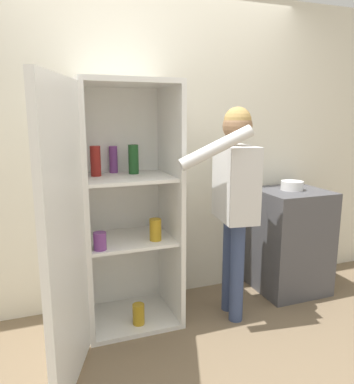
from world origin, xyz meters
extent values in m
plane|color=#7A664C|center=(0.00, 0.00, 0.00)|extent=(12.00, 12.00, 0.00)
cube|color=silver|center=(0.00, 0.98, 1.27)|extent=(7.00, 0.06, 2.55)
cube|color=white|center=(-0.32, 0.64, 0.02)|extent=(0.70, 0.57, 0.04)
cube|color=white|center=(-0.32, 0.64, 1.79)|extent=(0.70, 0.57, 0.04)
cube|color=white|center=(-0.32, 0.91, 0.90)|extent=(0.70, 0.03, 1.74)
cube|color=white|center=(-0.65, 0.64, 0.90)|extent=(0.03, 0.57, 1.74)
cube|color=white|center=(0.01, 0.64, 0.90)|extent=(0.04, 0.57, 1.74)
cube|color=white|center=(-0.32, 0.64, 0.65)|extent=(0.63, 0.50, 0.02)
cube|color=white|center=(-0.32, 0.64, 1.12)|extent=(0.63, 0.50, 0.02)
cube|color=white|center=(-0.81, 0.04, 0.90)|extent=(0.28, 0.67, 1.74)
cylinder|color=#1E5123|center=(-0.24, 0.75, 1.24)|extent=(0.08, 0.08, 0.22)
cylinder|color=#B78C1E|center=(-0.15, 0.52, 0.74)|extent=(0.09, 0.09, 0.16)
cylinder|color=maroon|center=(-0.53, 0.73, 1.24)|extent=(0.08, 0.08, 0.22)
cylinder|color=#B78C1E|center=(-0.30, 0.49, 0.11)|extent=(0.09, 0.09, 0.16)
cylinder|color=#723884|center=(-0.38, 0.85, 1.23)|extent=(0.06, 0.06, 0.20)
cylinder|color=#723884|center=(-0.56, 0.46, 0.72)|extent=(0.09, 0.09, 0.12)
cylinder|color=#384770|center=(0.44, 0.34, 0.40)|extent=(0.11, 0.11, 0.79)
cylinder|color=#384770|center=(0.47, 0.51, 0.40)|extent=(0.11, 0.11, 0.79)
cube|color=silver|center=(0.46, 0.42, 1.07)|extent=(0.29, 0.45, 0.56)
sphere|color=#8C6647|center=(0.46, 0.42, 1.49)|extent=(0.22, 0.22, 0.22)
sphere|color=#AD894C|center=(0.46, 0.42, 1.53)|extent=(0.20, 0.20, 0.20)
cylinder|color=silver|center=(0.19, 0.22, 1.36)|extent=(0.52, 0.15, 0.30)
cylinder|color=silver|center=(0.49, 0.66, 1.04)|extent=(0.08, 0.08, 0.53)
cube|color=#4C4C51|center=(1.15, 0.65, 0.46)|extent=(0.59, 0.55, 0.92)
cylinder|color=white|center=(1.15, 0.67, 0.96)|extent=(0.19, 0.19, 0.08)
camera|label=1|loc=(-0.91, -2.00, 1.57)|focal=35.00mm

